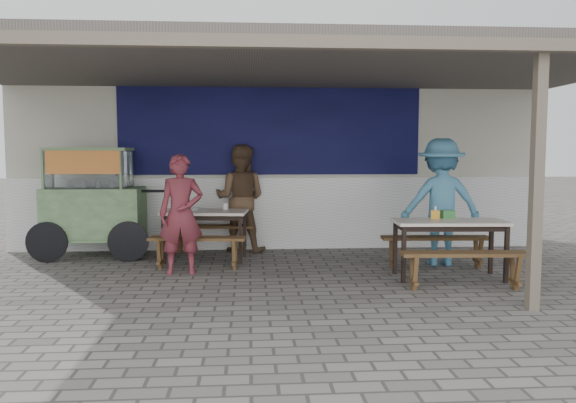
# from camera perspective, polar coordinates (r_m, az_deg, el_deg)

# --- Properties ---
(ground) EXTENTS (60.00, 60.00, 0.00)m
(ground) POSITION_cam_1_polar(r_m,az_deg,el_deg) (6.62, 1.03, -9.15)
(ground) COLOR slate
(ground) RESTS_ON ground
(back_wall) EXTENTS (9.00, 1.28, 3.50)m
(back_wall) POSITION_cam_1_polar(r_m,az_deg,el_deg) (9.99, -0.76, 5.59)
(back_wall) COLOR beige
(back_wall) RESTS_ON ground
(warung_roof) EXTENTS (9.00, 4.21, 2.81)m
(warung_roof) POSITION_cam_1_polar(r_m,az_deg,el_deg) (7.40, 0.57, 13.53)
(warung_roof) COLOR #4F4A44
(warung_roof) RESTS_ON ground
(table_left) EXTENTS (1.30, 0.83, 0.75)m
(table_left) POSITION_cam_1_polar(r_m,az_deg,el_deg) (8.48, -8.43, -1.48)
(table_left) COLOR silver
(table_left) RESTS_ON ground
(bench_left_street) EXTENTS (1.36, 0.41, 0.45)m
(bench_left_street) POSITION_cam_1_polar(r_m,az_deg,el_deg) (7.90, -9.19, -4.42)
(bench_left_street) COLOR brown
(bench_left_street) RESTS_ON ground
(bench_left_wall) EXTENTS (1.36, 0.41, 0.45)m
(bench_left_wall) POSITION_cam_1_polar(r_m,az_deg,el_deg) (9.14, -7.71, -3.13)
(bench_left_wall) COLOR brown
(bench_left_wall) RESTS_ON ground
(table_right) EXTENTS (1.44, 0.71, 0.75)m
(table_right) POSITION_cam_1_polar(r_m,az_deg,el_deg) (7.49, 16.09, -2.48)
(table_right) COLOR silver
(table_right) RESTS_ON ground
(bench_right_street) EXTENTS (1.52, 0.36, 0.45)m
(bench_right_street) POSITION_cam_1_polar(r_m,az_deg,el_deg) (6.96, 17.52, -5.83)
(bench_right_street) COLOR brown
(bench_right_street) RESTS_ON ground
(bench_right_wall) EXTENTS (1.52, 0.36, 0.45)m
(bench_right_wall) POSITION_cam_1_polar(r_m,az_deg,el_deg) (8.12, 14.76, -4.22)
(bench_right_wall) COLOR brown
(bench_right_wall) RESTS_ON ground
(vendor_cart) EXTENTS (2.13, 0.83, 1.69)m
(vendor_cart) POSITION_cam_1_polar(r_m,az_deg,el_deg) (9.13, -19.22, 0.32)
(vendor_cart) COLOR #83AA71
(vendor_cart) RESTS_ON ground
(patron_street_side) EXTENTS (0.60, 0.42, 1.60)m
(patron_street_side) POSITION_cam_1_polar(r_m,az_deg,el_deg) (7.59, -10.80, -1.27)
(patron_street_side) COLOR maroon
(patron_street_side) RESTS_ON ground
(patron_wall_side) EXTENTS (0.98, 0.84, 1.75)m
(patron_wall_side) POSITION_cam_1_polar(r_m,az_deg,el_deg) (9.17, -4.87, 0.32)
(patron_wall_side) COLOR brown
(patron_wall_side) RESTS_ON ground
(patron_right_table) EXTENTS (1.21, 0.74, 1.82)m
(patron_right_table) POSITION_cam_1_polar(r_m,az_deg,el_deg) (8.33, 15.26, -0.05)
(patron_right_table) COLOR teal
(patron_right_table) RESTS_ON ground
(tissue_box) EXTENTS (0.14, 0.14, 0.11)m
(tissue_box) POSITION_cam_1_polar(r_m,az_deg,el_deg) (7.62, 14.73, -1.28)
(tissue_box) COLOR orange
(tissue_box) RESTS_ON table_right
(donation_box) EXTENTS (0.17, 0.12, 0.11)m
(donation_box) POSITION_cam_1_polar(r_m,az_deg,el_deg) (7.69, 15.92, -1.26)
(donation_box) COLOR #367A3B
(donation_box) RESTS_ON table_right
(condiment_jar) EXTENTS (0.09, 0.09, 0.10)m
(condiment_jar) POSITION_cam_1_polar(r_m,az_deg,el_deg) (8.67, -6.37, -0.45)
(condiment_jar) COLOR silver
(condiment_jar) RESTS_ON table_left
(condiment_bowl) EXTENTS (0.22, 0.22, 0.04)m
(condiment_bowl) POSITION_cam_1_polar(r_m,az_deg,el_deg) (8.61, -9.60, -0.71)
(condiment_bowl) COLOR white
(condiment_bowl) RESTS_ON table_left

